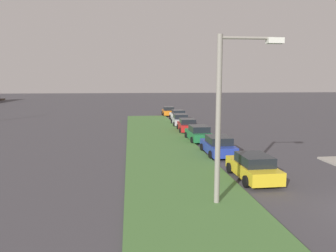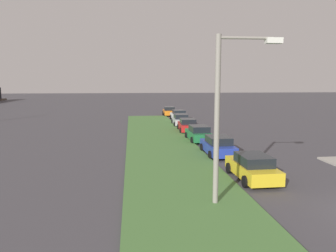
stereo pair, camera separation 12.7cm
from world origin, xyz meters
name	(u,v)px [view 2 (the right image)]	position (x,y,z in m)	size (l,w,h in m)	color
grass_median	(170,162)	(10.00, 7.81, 0.06)	(60.00, 6.00, 0.12)	#477238
parked_car_yellow	(252,167)	(5.77, 3.60, 0.72)	(4.33, 2.08, 1.47)	gold
parked_car_blue	(218,146)	(11.99, 3.90, 0.72)	(4.31, 2.04, 1.47)	#23389E
parked_car_green	(199,133)	(17.91, 4.11, 0.72)	(4.34, 2.09, 1.47)	#1E6B38
parked_car_red	(188,125)	(23.71, 4.16, 0.72)	(4.38, 2.17, 1.47)	red
parked_car_silver	(181,120)	(28.93, 4.14, 0.72)	(4.34, 2.09, 1.47)	#B2B5BA
parked_car_white	(179,115)	(34.70, 3.53, 0.72)	(4.37, 2.16, 1.47)	silver
parked_car_orange	(169,111)	(41.09, 4.16, 0.72)	(4.34, 2.10, 1.47)	orange
streetlight	(225,108)	(2.27, 6.32, 4.39)	(0.38, 2.87, 7.50)	gray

